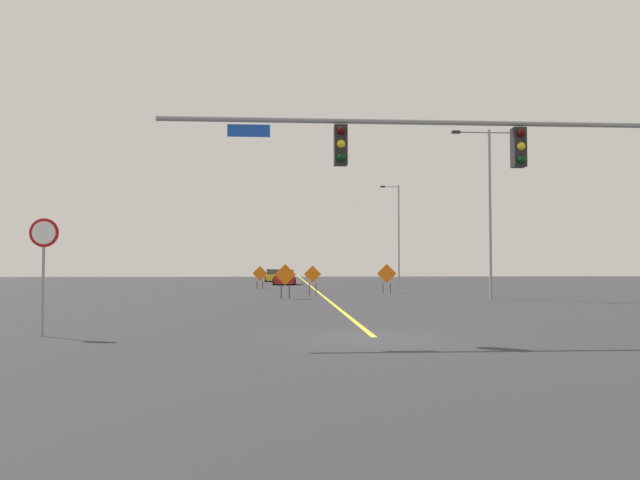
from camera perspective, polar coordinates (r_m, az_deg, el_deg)
The scene contains 12 objects.
ground at distance 15.57m, azimuth 5.25°, elevation -9.29°, with size 151.50×151.50×0.00m, color #2D2D30.
road_centre_stripe at distance 57.44m, azimuth -1.17°, elevation -4.23°, with size 0.16×84.17×0.01m.
traffic_signal_assembly at distance 16.61m, azimuth 17.62°, elevation 7.34°, with size 14.35×0.44×6.26m.
stop_sign at distance 17.19m, azimuth -25.02°, elevation -1.18°, with size 0.76×0.07×3.10m.
street_lamp_far_right at distance 34.13m, azimuth 16.00°, elevation 3.82°, with size 4.19×0.24×9.35m.
street_lamp_mid_right at distance 57.89m, azimuth 7.46°, elevation 0.96°, with size 1.86×0.24×9.57m.
construction_sign_median_far at distance 39.36m, azimuth 6.43°, elevation -3.34°, with size 1.27×0.32×1.92m.
construction_sign_right_lane at distance 37.12m, azimuth -0.71°, elevation -3.48°, with size 1.08×0.20×1.81m.
construction_sign_left_shoulder at distance 32.65m, azimuth -3.35°, elevation -3.53°, with size 1.17×0.15×1.91m.
construction_sign_left_lane at distance 45.89m, azimuth -5.80°, elevation -3.32°, with size 1.14×0.22×1.76m.
car_yellow_distant at distance 65.83m, azimuth -4.47°, elevation -3.43°, with size 1.99×4.55×1.36m.
car_red_near at distance 55.58m, azimuth -3.44°, elevation -3.61°, with size 2.13×4.24×1.38m.
Camera 1 is at (-2.34, -15.28, 1.88)m, focal length 33.31 mm.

